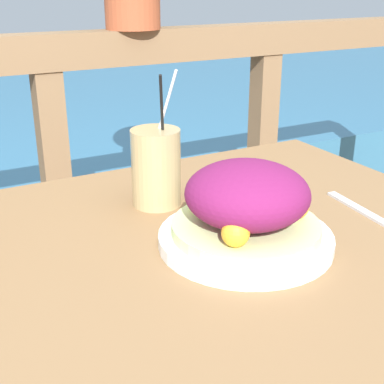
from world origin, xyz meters
name	(u,v)px	position (x,y,z in m)	size (l,w,h in m)	color
patio_table	(177,309)	(0.00, 0.00, 0.64)	(1.07, 0.76, 0.75)	olive
railing_fence	(54,154)	(0.00, 0.72, 0.70)	(2.80, 0.08, 1.01)	brown
salad_plate	(246,211)	(0.10, -0.04, 0.81)	(0.27, 0.27, 0.13)	white
drink_glass	(156,167)	(0.05, 0.17, 0.82)	(0.09, 0.09, 0.24)	tan
knife	(362,211)	(0.35, -0.04, 0.76)	(0.03, 0.18, 0.00)	silver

